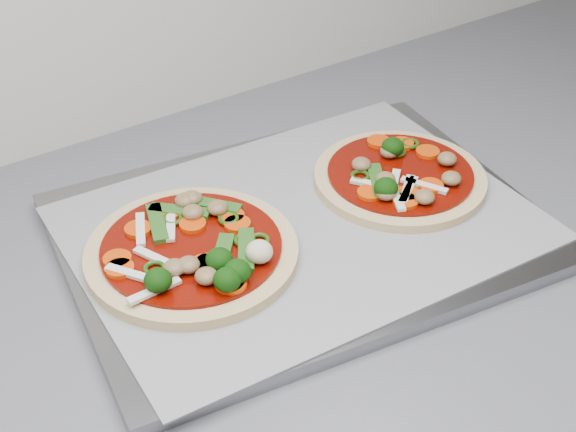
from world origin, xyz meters
TOP-DOWN VIEW (x-y plane):
  - baking_tray at (-0.57, 1.31)m, footprint 0.48×0.38m
  - parchment at (-0.57, 1.31)m, footprint 0.44×0.33m
  - pizza_left at (-0.68, 1.32)m, footprint 0.20×0.20m
  - pizza_right at (-0.45, 1.31)m, footprint 0.22×0.22m

SIDE VIEW (x-z plane):
  - baking_tray at x=-0.57m, z-range 0.90..0.91m
  - parchment at x=-0.57m, z-range 0.91..0.92m
  - pizza_right at x=-0.45m, z-range 0.91..0.94m
  - pizza_left at x=-0.68m, z-range 0.91..0.94m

